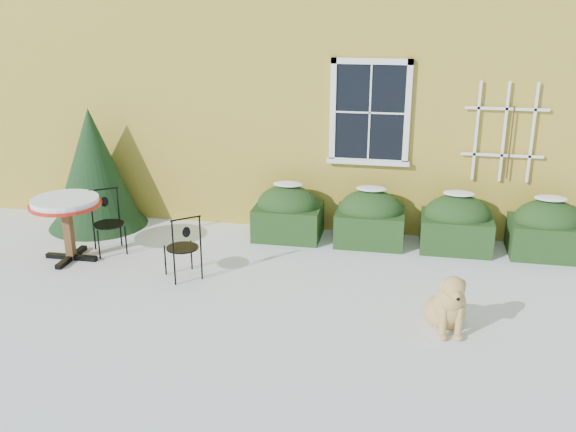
% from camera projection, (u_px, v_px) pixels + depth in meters
% --- Properties ---
extents(ground, '(80.00, 80.00, 0.00)m').
position_uv_depth(ground, '(273.00, 311.00, 7.88)').
color(ground, white).
rests_on(ground, ground).
extents(house, '(12.40, 8.40, 6.40)m').
position_uv_depth(house, '(343.00, 19.00, 13.33)').
color(house, gold).
rests_on(house, ground).
extents(hedge_row, '(4.95, 0.80, 0.91)m').
position_uv_depth(hedge_row, '(413.00, 221.00, 9.82)').
color(hedge_row, black).
rests_on(hedge_row, ground).
extents(evergreen_shrub, '(1.63, 1.63, 1.97)m').
position_uv_depth(evergreen_shrub, '(95.00, 179.00, 10.60)').
color(evergreen_shrub, black).
rests_on(evergreen_shrub, ground).
extents(bistro_table, '(1.02, 1.02, 0.94)m').
position_uv_depth(bistro_table, '(66.00, 209.00, 9.18)').
color(bistro_table, black).
rests_on(bistro_table, ground).
extents(patio_chair_near, '(0.57, 0.57, 0.92)m').
position_uv_depth(patio_chair_near, '(183.00, 247.00, 8.66)').
color(patio_chair_near, black).
rests_on(patio_chair_near, ground).
extents(patio_chair_far, '(0.59, 0.58, 0.95)m').
position_uv_depth(patio_chair_far, '(108.00, 221.00, 9.58)').
color(patio_chair_far, black).
rests_on(patio_chair_far, ground).
extents(dog, '(0.57, 0.86, 0.77)m').
position_uv_depth(dog, '(448.00, 306.00, 7.34)').
color(dog, tan).
rests_on(dog, ground).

